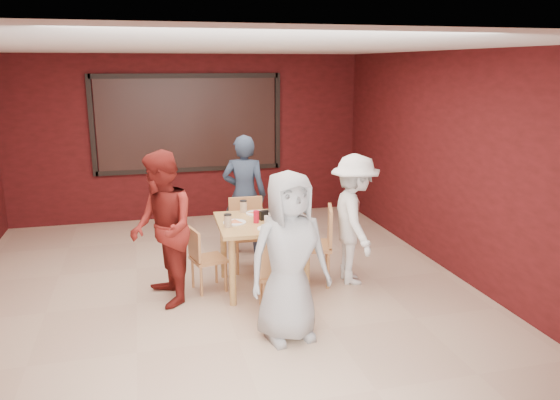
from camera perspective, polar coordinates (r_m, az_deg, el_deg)
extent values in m
plane|color=tan|center=(6.52, -6.18, -9.82)|extent=(7.00, 7.00, 0.00)
cube|color=black|center=(9.45, -9.54, 7.88)|extent=(3.00, 0.02, 1.50)
cube|color=tan|center=(6.43, -1.82, -2.39)|extent=(1.09, 1.09, 0.04)
cylinder|color=tan|center=(6.90, -5.92, -4.95)|extent=(0.08, 0.08, 0.79)
cylinder|color=tan|center=(7.03, 0.96, -4.49)|extent=(0.08, 0.08, 0.79)
cylinder|color=tan|center=(6.11, -4.99, -7.48)|extent=(0.08, 0.08, 0.79)
cylinder|color=tan|center=(6.26, 2.77, -6.89)|extent=(0.08, 0.08, 0.79)
cylinder|color=white|center=(6.11, -1.13, -2.99)|extent=(0.27, 0.27, 0.01)
cone|color=#ED9853|center=(6.11, -1.14, -2.86)|extent=(0.24, 0.24, 0.02)
cylinder|color=beige|center=(6.03, 0.44, -2.58)|extent=(0.09, 0.09, 0.14)
cylinder|color=black|center=(6.01, 0.44, -1.89)|extent=(0.09, 0.09, 0.01)
cylinder|color=white|center=(6.74, -2.45, -1.38)|extent=(0.27, 0.27, 0.01)
cone|color=#ED9853|center=(6.73, -2.45, -1.26)|extent=(0.24, 0.24, 0.02)
cylinder|color=beige|center=(6.79, -3.84, -0.72)|extent=(0.09, 0.09, 0.14)
cylinder|color=black|center=(6.77, -3.85, -0.10)|extent=(0.09, 0.09, 0.01)
cylinder|color=white|center=(6.36, -4.76, -2.35)|extent=(0.27, 0.27, 0.01)
cone|color=#ED9853|center=(6.36, -4.77, -2.22)|extent=(0.24, 0.24, 0.02)
cylinder|color=beige|center=(6.19, -5.48, -2.21)|extent=(0.09, 0.09, 0.14)
cylinder|color=black|center=(6.17, -5.49, -1.54)|extent=(0.09, 0.09, 0.01)
cylinder|color=white|center=(6.50, 1.05, -1.94)|extent=(0.27, 0.27, 0.01)
cone|color=#ED9853|center=(6.50, 1.05, -1.82)|extent=(0.24, 0.24, 0.02)
cylinder|color=beige|center=(6.64, 1.57, -1.02)|extent=(0.09, 0.09, 0.14)
cylinder|color=black|center=(6.63, 1.57, -0.38)|extent=(0.09, 0.09, 0.01)
cylinder|color=silver|center=(6.40, -0.98, -1.79)|extent=(0.06, 0.06, 0.10)
cylinder|color=silver|center=(6.33, -1.45, -2.03)|extent=(0.05, 0.05, 0.08)
cylinder|color=#A70B21|center=(6.33, -2.50, -1.76)|extent=(0.07, 0.07, 0.15)
cube|color=black|center=(6.46, -1.61, -1.59)|extent=(0.13, 0.09, 0.11)
cube|color=tan|center=(5.95, -0.23, -7.65)|extent=(0.46, 0.46, 0.04)
cylinder|color=tan|center=(6.22, 1.10, -8.92)|extent=(0.04, 0.04, 0.41)
cylinder|color=tan|center=(6.17, -2.05, -9.11)|extent=(0.04, 0.04, 0.41)
cylinder|color=tan|center=(5.91, 1.68, -10.18)|extent=(0.04, 0.04, 0.41)
cylinder|color=tan|center=(5.86, -1.64, -10.40)|extent=(0.04, 0.04, 0.41)
cube|color=tan|center=(5.69, 0.06, -6.10)|extent=(0.42, 0.07, 0.40)
cube|color=tan|center=(7.14, -3.30, -3.70)|extent=(0.45, 0.45, 0.04)
cylinder|color=tan|center=(7.02, -4.47, -6.10)|extent=(0.04, 0.04, 0.44)
cylinder|color=tan|center=(7.08, -1.56, -5.88)|extent=(0.04, 0.04, 0.44)
cylinder|color=tan|center=(7.36, -4.92, -5.15)|extent=(0.04, 0.04, 0.44)
cylinder|color=tan|center=(7.42, -2.15, -4.95)|extent=(0.04, 0.04, 0.44)
cube|color=tan|center=(7.26, -3.62, -1.31)|extent=(0.45, 0.04, 0.43)
cube|color=tan|center=(6.55, -7.48, -6.15)|extent=(0.45, 0.45, 0.04)
cylinder|color=tan|center=(6.54, -5.70, -8.01)|extent=(0.03, 0.03, 0.36)
cylinder|color=tan|center=(6.80, -6.68, -7.15)|extent=(0.03, 0.03, 0.36)
cylinder|color=tan|center=(6.44, -8.22, -8.44)|extent=(0.03, 0.03, 0.36)
cylinder|color=tan|center=(6.71, -9.10, -7.54)|extent=(0.03, 0.03, 0.36)
cube|color=tan|center=(6.43, -8.95, -4.59)|extent=(0.12, 0.37, 0.36)
cube|color=tan|center=(6.69, 3.40, -4.79)|extent=(0.58, 0.58, 0.04)
cylinder|color=tan|center=(6.94, 1.79, -6.22)|extent=(0.04, 0.04, 0.45)
cylinder|color=tan|center=(6.59, 1.74, -7.35)|extent=(0.04, 0.04, 0.45)
cylinder|color=tan|center=(6.95, 4.90, -6.25)|extent=(0.04, 0.04, 0.45)
cylinder|color=tan|center=(6.60, 5.03, -7.38)|extent=(0.04, 0.04, 0.45)
cube|color=tan|center=(6.61, 5.25, -2.63)|extent=(0.17, 0.46, 0.44)
imported|color=#A2A2A2|center=(5.24, 0.94, -5.95)|extent=(0.89, 0.65, 1.68)
imported|color=#2A374B|center=(7.66, -3.74, 0.53)|extent=(0.72, 0.58, 1.69)
imported|color=maroon|center=(6.14, -12.22, -2.97)|extent=(0.80, 0.94, 1.73)
imported|color=white|center=(6.68, 7.76, -2.03)|extent=(0.71, 1.09, 1.59)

